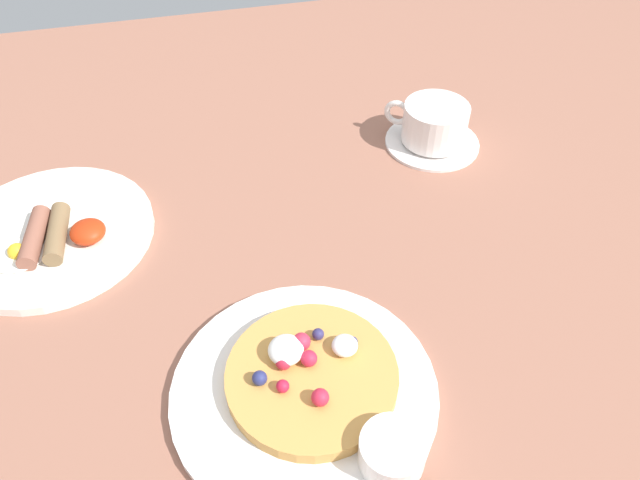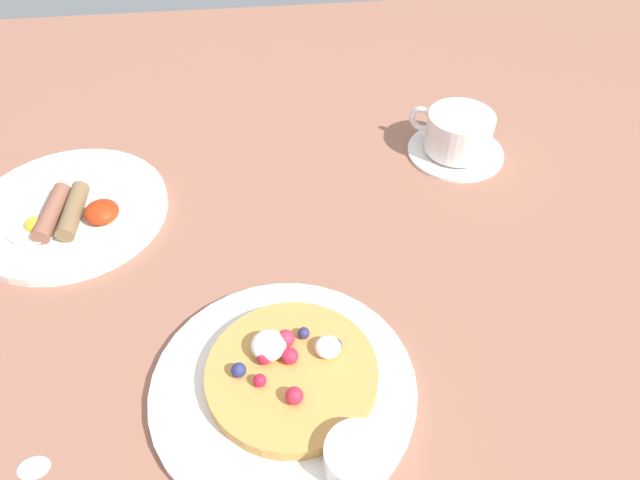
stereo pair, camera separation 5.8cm
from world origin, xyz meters
The scene contains 8 objects.
ground_plane centered at (0.00, 0.00, -0.01)m, with size 2.02×1.34×0.03m, color #935F4B.
pancake_plate centered at (0.00, -0.17, 0.01)m, with size 0.25×0.25×0.01m, color white.
pancake_with_berries centered at (0.01, -0.16, 0.02)m, with size 0.16×0.16×0.04m.
syrup_ramekin centered at (0.06, -0.25, 0.03)m, with size 0.06×0.06×0.03m.
breakfast_plate centered at (-0.24, 0.11, 0.01)m, with size 0.24×0.24×0.01m, color white.
fried_breakfast centered at (-0.24, 0.08, 0.02)m, with size 0.13×0.09×0.02m.
coffee_saucer centered at (0.26, 0.17, 0.00)m, with size 0.13×0.13×0.01m, color white.
coffee_cup centered at (0.26, 0.17, 0.04)m, with size 0.10×0.09×0.05m.
Camera 1 is at (-0.06, -0.46, 0.50)m, focal length 33.66 mm.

